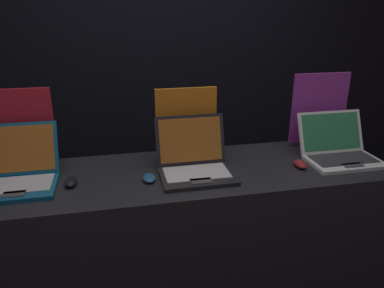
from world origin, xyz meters
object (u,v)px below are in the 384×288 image
(mouse_middle, at_px, (149,178))
(mouse_back, at_px, (300,164))
(laptop_middle, at_px, (195,161))
(promo_stand_middle, at_px, (186,125))
(promo_stand_front, at_px, (25,130))
(laptop_back, at_px, (339,150))
(laptop_front, at_px, (20,172))
(mouse_front, at_px, (71,182))
(promo_stand_back, at_px, (319,111))

(mouse_middle, relative_size, mouse_back, 0.94)
(laptop_middle, distance_m, promo_stand_middle, 0.25)
(mouse_middle, bearing_deg, promo_stand_front, 151.73)
(laptop_back, bearing_deg, laptop_middle, -179.50)
(laptop_front, xyz_separation_m, promo_stand_middle, (0.86, 0.16, 0.13))
(promo_stand_front, relative_size, laptop_middle, 1.14)
(laptop_front, distance_m, promo_stand_middle, 0.88)
(mouse_middle, bearing_deg, laptop_middle, 10.78)
(laptop_middle, bearing_deg, laptop_back, 0.50)
(laptop_middle, bearing_deg, promo_stand_front, 161.63)
(laptop_front, xyz_separation_m, mouse_back, (1.43, -0.10, -0.04))
(promo_stand_middle, height_order, mouse_back, promo_stand_middle)
(laptop_middle, relative_size, mouse_back, 3.48)
(mouse_front, height_order, laptop_middle, laptop_middle)
(laptop_front, height_order, mouse_middle, laptop_front)
(laptop_front, bearing_deg, mouse_back, -4.18)
(promo_stand_front, distance_m, promo_stand_middle, 0.86)
(promo_stand_middle, distance_m, promo_stand_back, 0.84)
(laptop_front, bearing_deg, promo_stand_front, 90.00)
(mouse_front, relative_size, promo_stand_back, 0.25)
(mouse_front, xyz_separation_m, promo_stand_middle, (0.62, 0.23, 0.17))
(laptop_back, bearing_deg, promo_stand_front, 170.69)
(laptop_back, distance_m, mouse_back, 0.27)
(laptop_back, height_order, mouse_back, laptop_back)
(mouse_front, bearing_deg, mouse_middle, -4.92)
(laptop_middle, bearing_deg, laptop_front, 176.44)
(laptop_middle, bearing_deg, mouse_back, -5.12)
(laptop_front, bearing_deg, promo_stand_middle, 10.71)
(mouse_front, distance_m, mouse_back, 1.19)
(laptop_middle, xyz_separation_m, promo_stand_back, (0.84, 0.26, 0.15))
(promo_stand_front, relative_size, promo_stand_back, 0.95)
(promo_stand_back, bearing_deg, laptop_front, -173.00)
(promo_stand_front, xyz_separation_m, laptop_middle, (0.86, -0.29, -0.14))
(promo_stand_middle, bearing_deg, laptop_front, -169.29)
(promo_stand_middle, bearing_deg, laptop_back, -13.99)
(laptop_front, xyz_separation_m, mouse_front, (0.24, -0.07, -0.04))
(laptop_front, distance_m, promo_stand_front, 0.27)
(mouse_front, bearing_deg, mouse_back, -1.80)
(promo_stand_back, bearing_deg, mouse_front, -169.29)
(promo_stand_front, bearing_deg, mouse_middle, -28.27)
(promo_stand_middle, bearing_deg, mouse_front, -159.69)
(mouse_back, relative_size, promo_stand_back, 0.24)
(mouse_front, relative_size, promo_stand_middle, 0.27)
(laptop_middle, xyz_separation_m, promo_stand_middle, (0.00, 0.22, 0.13))
(mouse_middle, bearing_deg, laptop_back, 2.83)
(laptop_front, distance_m, laptop_middle, 0.86)
(mouse_middle, distance_m, mouse_back, 0.82)
(mouse_front, bearing_deg, promo_stand_front, 128.60)
(promo_stand_front, distance_m, mouse_back, 1.48)
(mouse_middle, height_order, laptop_back, laptop_back)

